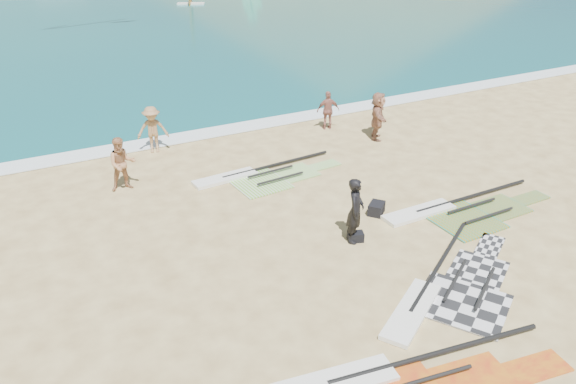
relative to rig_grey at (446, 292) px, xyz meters
name	(u,v)px	position (x,y,z in m)	size (l,w,h in m)	color
ground	(394,278)	(-0.78, 1.14, -0.05)	(300.00, 300.00, 0.00)	#DCC680
surf_line	(221,132)	(-0.78, 13.44, -0.05)	(300.00, 1.20, 0.04)	white
rig_grey	(446,292)	(0.00, 0.00, 0.00)	(5.87, 4.28, 0.20)	#232426
rig_green	(259,176)	(-1.30, 8.42, 0.00)	(5.62, 2.28, 0.20)	#6CCA1B
rig_orange	(458,211)	(3.25, 3.08, 0.00)	(5.98, 2.35, 0.20)	orange
gear_bag_near	(376,209)	(0.87, 4.23, 0.14)	(0.58, 0.43, 0.37)	black
gear_bag_far	(356,237)	(-0.62, 3.18, 0.09)	(0.46, 0.32, 0.27)	black
person_wetsuit	(355,211)	(-0.66, 3.21, 0.94)	(0.72, 0.48, 1.98)	black
beachgoer_left	(122,164)	(-5.77, 9.73, 0.89)	(0.92, 0.72, 1.89)	#B57C54
beachgoer_mid	(153,130)	(-3.94, 12.55, 0.89)	(1.21, 0.70, 1.87)	#A27850
beachgoer_back	(328,110)	(3.54, 11.59, 0.80)	(1.00, 0.41, 1.70)	#A66557
beachgoer_right	(378,116)	(4.74, 9.62, 0.96)	(1.87, 0.60, 2.02)	#AD755B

